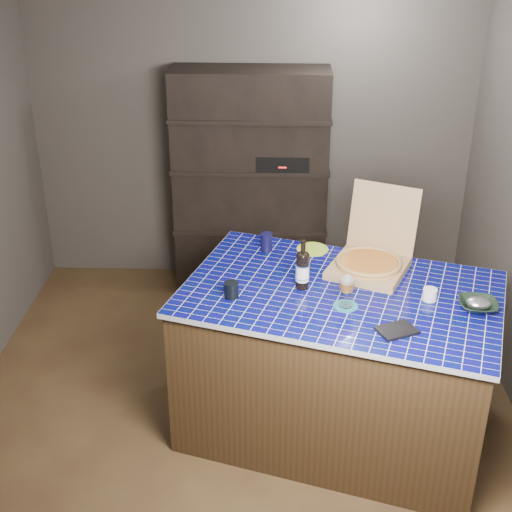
{
  "coord_description": "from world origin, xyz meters",
  "views": [
    {
      "loc": [
        0.23,
        -3.77,
        2.92
      ],
      "look_at": [
        0.1,
        0.0,
        1.02
      ],
      "focal_mm": 50.0,
      "sensor_mm": 36.0,
      "label": 1
    }
  ],
  "objects_px": {
    "pizza_box": "(370,260)",
    "mead_bottle": "(303,269)",
    "kitchen_island": "(337,362)",
    "wine_glass": "(347,285)",
    "dvd_case": "(397,330)",
    "bowl": "(478,305)"
  },
  "relations": [
    {
      "from": "wine_glass",
      "to": "kitchen_island",
      "type": "bearing_deg",
      "value": 94.12
    },
    {
      "from": "pizza_box",
      "to": "mead_bottle",
      "type": "bearing_deg",
      "value": -126.85
    },
    {
      "from": "wine_glass",
      "to": "pizza_box",
      "type": "bearing_deg",
      "value": 68.06
    },
    {
      "from": "pizza_box",
      "to": "mead_bottle",
      "type": "xyz_separation_m",
      "value": [
        -0.4,
        -0.23,
        0.05
      ]
    },
    {
      "from": "mead_bottle",
      "to": "bowl",
      "type": "distance_m",
      "value": 0.96
    },
    {
      "from": "pizza_box",
      "to": "dvd_case",
      "type": "relative_size",
      "value": 3.25
    },
    {
      "from": "wine_glass",
      "to": "bowl",
      "type": "bearing_deg",
      "value": -0.44
    },
    {
      "from": "mead_bottle",
      "to": "dvd_case",
      "type": "xyz_separation_m",
      "value": [
        0.47,
        -0.44,
        -0.11
      ]
    },
    {
      "from": "wine_glass",
      "to": "bowl",
      "type": "xyz_separation_m",
      "value": [
        0.7,
        -0.01,
        -0.11
      ]
    },
    {
      "from": "wine_glass",
      "to": "bowl",
      "type": "relative_size",
      "value": 0.92
    },
    {
      "from": "kitchen_island",
      "to": "bowl",
      "type": "bearing_deg",
      "value": 3.47
    },
    {
      "from": "kitchen_island",
      "to": "wine_glass",
      "type": "xyz_separation_m",
      "value": [
        0.01,
        -0.17,
        0.61
      ]
    },
    {
      "from": "kitchen_island",
      "to": "mead_bottle",
      "type": "relative_size",
      "value": 6.74
    },
    {
      "from": "kitchen_island",
      "to": "pizza_box",
      "type": "height_order",
      "value": "pizza_box"
    },
    {
      "from": "kitchen_island",
      "to": "dvd_case",
      "type": "distance_m",
      "value": 0.68
    },
    {
      "from": "kitchen_island",
      "to": "bowl",
      "type": "xyz_separation_m",
      "value": [
        0.71,
        -0.17,
        0.5
      ]
    },
    {
      "from": "pizza_box",
      "to": "dvd_case",
      "type": "bearing_deg",
      "value": -60.57
    },
    {
      "from": "dvd_case",
      "to": "wine_glass",
      "type": "bearing_deg",
      "value": -160.4
    },
    {
      "from": "kitchen_island",
      "to": "dvd_case",
      "type": "relative_size",
      "value": 10.3
    },
    {
      "from": "mead_bottle",
      "to": "dvd_case",
      "type": "distance_m",
      "value": 0.65
    },
    {
      "from": "kitchen_island",
      "to": "bowl",
      "type": "height_order",
      "value": "bowl"
    },
    {
      "from": "kitchen_island",
      "to": "wine_glass",
      "type": "bearing_deg",
      "value": -68.97
    }
  ]
}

